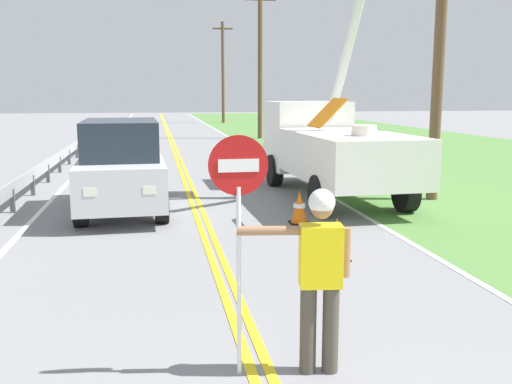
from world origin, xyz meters
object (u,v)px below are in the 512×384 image
object	(u,v)px
flagger_worker	(319,269)
utility_pole_far	(223,71)
oncoming_suv_nearest	(122,166)
stop_sign_paddle	(239,202)
traffic_cone_lead	(337,239)
utility_pole_mid	(260,62)
utility_bucket_truck	(328,142)
traffic_cone_mid	(299,208)
utility_pole_near	(440,31)

from	to	relation	value
flagger_worker	utility_pole_far	size ratio (longest dim) A/B	0.20
utility_pole_far	oncoming_suv_nearest	bearing A→B (deg)	-100.21
stop_sign_paddle	oncoming_suv_nearest	distance (m)	8.37
oncoming_suv_nearest	traffic_cone_lead	bearing A→B (deg)	-51.76
utility_pole_mid	flagger_worker	bearing A→B (deg)	-99.38
flagger_worker	traffic_cone_lead	distance (m)	3.99
utility_bucket_truck	traffic_cone_mid	world-z (taller)	utility_bucket_truck
utility_pole_near	traffic_cone_lead	bearing A→B (deg)	-130.68
oncoming_suv_nearest	utility_pole_near	distance (m)	8.38
stop_sign_paddle	traffic_cone_lead	xyz separation A→B (m)	(2.14, 3.57, -1.37)
utility_pole_mid	traffic_cone_lead	bearing A→B (deg)	-97.68
utility_pole_far	traffic_cone_mid	world-z (taller)	utility_pole_far
traffic_cone_mid	traffic_cone_lead	bearing A→B (deg)	-91.14
traffic_cone_mid	utility_pole_mid	bearing A→B (deg)	81.57
stop_sign_paddle	utility_pole_mid	xyz separation A→B (m)	(5.58, 29.03, 2.82)
stop_sign_paddle	utility_bucket_truck	xyz separation A→B (m)	(3.80, 9.48, -0.28)
utility_bucket_truck	utility_pole_mid	bearing A→B (deg)	84.80
utility_pole_far	traffic_cone_mid	xyz separation A→B (m)	(-3.39, -41.37, -4.35)
flagger_worker	utility_pole_far	bearing A→B (deg)	84.23
utility_pole_mid	utility_pole_far	world-z (taller)	utility_pole_far
utility_pole_far	flagger_worker	bearing A→B (deg)	-95.77
flagger_worker	utility_bucket_truck	distance (m)	10.06
flagger_worker	utility_pole_far	xyz separation A→B (m)	(4.82, 47.72, 3.64)
traffic_cone_mid	utility_bucket_truck	bearing A→B (deg)	63.71
flagger_worker	oncoming_suv_nearest	world-z (taller)	oncoming_suv_nearest
flagger_worker	stop_sign_paddle	world-z (taller)	stop_sign_paddle
utility_bucket_truck	traffic_cone_lead	world-z (taller)	utility_bucket_truck
flagger_worker	utility_pole_near	xyz separation A→B (m)	(5.50, 8.47, 3.16)
utility_pole_near	utility_pole_far	bearing A→B (deg)	90.98
utility_pole_near	stop_sign_paddle	bearing A→B (deg)	-126.82
traffic_cone_mid	flagger_worker	bearing A→B (deg)	-102.74
oncoming_suv_nearest	utility_pole_far	size ratio (longest dim) A/B	0.52
utility_pole_near	traffic_cone_mid	size ratio (longest dim) A/B	11.49
flagger_worker	utility_bucket_truck	size ratio (longest dim) A/B	0.27
oncoming_suv_nearest	traffic_cone_lead	distance (m)	5.95
oncoming_suv_nearest	traffic_cone_lead	world-z (taller)	oncoming_suv_nearest
stop_sign_paddle	utility_pole_far	world-z (taller)	utility_pole_far
utility_pole_far	utility_pole_near	bearing A→B (deg)	-89.02
utility_bucket_truck	traffic_cone_lead	bearing A→B (deg)	-105.63
traffic_cone_lead	traffic_cone_mid	size ratio (longest dim) A/B	1.00
stop_sign_paddle	utility_bucket_truck	bearing A→B (deg)	68.18
flagger_worker	utility_pole_mid	bearing A→B (deg)	80.62
flagger_worker	traffic_cone_mid	size ratio (longest dim) A/B	2.61
utility_pole_mid	utility_pole_near	bearing A→B (deg)	-88.11
utility_pole_near	utility_pole_mid	distance (m)	20.68
utility_bucket_truck	oncoming_suv_nearest	xyz separation A→B (m)	(-5.30, -1.27, -0.37)
oncoming_suv_nearest	utility_pole_far	bearing A→B (deg)	79.79
oncoming_suv_nearest	utility_pole_mid	size ratio (longest dim) A/B	0.54
oncoming_suv_nearest	utility_pole_mid	distance (m)	22.26
stop_sign_paddle	traffic_cone_mid	bearing A→B (deg)	70.61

